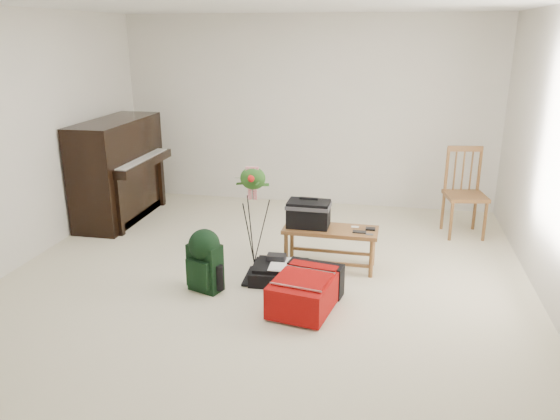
% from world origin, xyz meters
% --- Properties ---
extents(floor, '(5.00, 5.50, 0.01)m').
position_xyz_m(floor, '(0.00, 0.00, 0.00)').
color(floor, beige).
rests_on(floor, ground).
extents(ceiling, '(5.00, 5.50, 0.01)m').
position_xyz_m(ceiling, '(0.00, 0.00, 2.50)').
color(ceiling, white).
rests_on(ceiling, wall_back).
extents(wall_back, '(5.00, 0.04, 2.50)m').
position_xyz_m(wall_back, '(0.00, 2.75, 1.25)').
color(wall_back, silver).
rests_on(wall_back, floor).
extents(wall_left, '(0.04, 5.50, 2.50)m').
position_xyz_m(wall_left, '(-2.50, 0.00, 1.25)').
color(wall_left, silver).
rests_on(wall_left, floor).
extents(piano, '(0.71, 1.50, 1.25)m').
position_xyz_m(piano, '(-2.19, 1.60, 0.60)').
color(piano, black).
rests_on(piano, floor).
extents(bench, '(0.94, 0.39, 0.72)m').
position_xyz_m(bench, '(0.43, 0.58, 0.51)').
color(bench, brown).
rests_on(bench, floor).
extents(dining_chair, '(0.51, 0.51, 1.02)m').
position_xyz_m(dining_chair, '(1.99, 1.85, 0.50)').
color(dining_chair, brown).
rests_on(dining_chair, floor).
extents(red_suitcase, '(0.60, 0.79, 0.30)m').
position_xyz_m(red_suitcase, '(0.48, -0.27, 0.16)').
color(red_suitcase, '#9D0B06').
rests_on(red_suitcase, floor).
extents(black_duffel, '(0.58, 0.47, 0.23)m').
position_xyz_m(black_duffel, '(0.16, 0.17, 0.08)').
color(black_duffel, black).
rests_on(black_duffel, floor).
extents(green_backpack, '(0.34, 0.31, 0.59)m').
position_xyz_m(green_backpack, '(-0.47, -0.17, 0.32)').
color(green_backpack, black).
rests_on(green_backpack, floor).
extents(flower_stand, '(0.36, 0.36, 1.04)m').
position_xyz_m(flower_stand, '(-0.19, 0.53, 0.51)').
color(flower_stand, black).
rests_on(flower_stand, floor).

